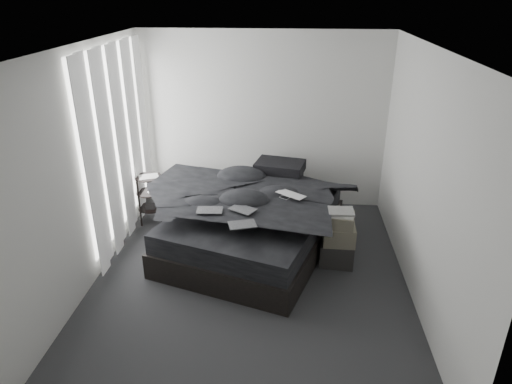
# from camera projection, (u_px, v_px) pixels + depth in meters

# --- Properties ---
(floor) EXTENTS (3.60, 4.20, 0.01)m
(floor) POSITION_uv_depth(u_px,v_px,m) (251.00, 278.00, 5.34)
(floor) COLOR #2C2C2E
(floor) RESTS_ON ground
(ceiling) EXTENTS (3.60, 4.20, 0.01)m
(ceiling) POSITION_uv_depth(u_px,v_px,m) (249.00, 48.00, 4.27)
(ceiling) COLOR white
(ceiling) RESTS_ON ground
(wall_back) EXTENTS (3.60, 0.01, 2.60)m
(wall_back) POSITION_uv_depth(u_px,v_px,m) (263.00, 122.00, 6.71)
(wall_back) COLOR silver
(wall_back) RESTS_ON ground
(wall_front) EXTENTS (3.60, 0.01, 2.60)m
(wall_front) POSITION_uv_depth(u_px,v_px,m) (219.00, 301.00, 2.90)
(wall_front) COLOR silver
(wall_front) RESTS_ON ground
(wall_left) EXTENTS (0.01, 4.20, 2.60)m
(wall_left) POSITION_uv_depth(u_px,v_px,m) (85.00, 171.00, 4.94)
(wall_left) COLOR silver
(wall_left) RESTS_ON ground
(wall_right) EXTENTS (0.01, 4.20, 2.60)m
(wall_right) POSITION_uv_depth(u_px,v_px,m) (424.00, 181.00, 4.68)
(wall_right) COLOR silver
(wall_right) RESTS_ON ground
(window_left) EXTENTS (0.02, 2.00, 2.30)m
(window_left) POSITION_uv_depth(u_px,v_px,m) (116.00, 141.00, 5.73)
(window_left) COLOR white
(window_left) RESTS_ON wall_left
(curtain_left) EXTENTS (0.06, 2.12, 2.48)m
(curtain_left) POSITION_uv_depth(u_px,v_px,m) (120.00, 146.00, 5.76)
(curtain_left) COLOR white
(curtain_left) RESTS_ON wall_left
(bed) EXTENTS (2.42, 2.79, 0.32)m
(bed) POSITION_uv_depth(u_px,v_px,m) (254.00, 235.00, 5.94)
(bed) COLOR black
(bed) RESTS_ON floor
(mattress) EXTENTS (2.34, 2.70, 0.25)m
(mattress) POSITION_uv_depth(u_px,v_px,m) (254.00, 216.00, 5.82)
(mattress) COLOR black
(mattress) RESTS_ON bed
(duvet) EXTENTS (2.27, 2.45, 0.27)m
(duvet) POSITION_uv_depth(u_px,v_px,m) (252.00, 199.00, 5.67)
(duvet) COLOR black
(duvet) RESTS_ON mattress
(pillow_lower) EXTENTS (0.82, 0.68, 0.16)m
(pillow_lower) POSITION_uv_depth(u_px,v_px,m) (275.00, 176.00, 6.52)
(pillow_lower) COLOR black
(pillow_lower) RESTS_ON mattress
(pillow_upper) EXTENTS (0.74, 0.59, 0.15)m
(pillow_upper) POSITION_uv_depth(u_px,v_px,m) (280.00, 167.00, 6.41)
(pillow_upper) COLOR black
(pillow_upper) RESTS_ON pillow_lower
(laptop) EXTENTS (0.45, 0.42, 0.03)m
(laptop) POSITION_uv_depth(u_px,v_px,m) (288.00, 190.00, 5.55)
(laptop) COLOR silver
(laptop) RESTS_ON duvet
(comic_a) EXTENTS (0.31, 0.21, 0.01)m
(comic_a) POSITION_uv_depth(u_px,v_px,m) (209.00, 204.00, 5.23)
(comic_a) COLOR black
(comic_a) RESTS_ON duvet
(comic_b) EXTENTS (0.35, 0.32, 0.01)m
(comic_b) POSITION_uv_depth(u_px,v_px,m) (243.00, 202.00, 5.25)
(comic_b) COLOR black
(comic_b) RESTS_ON duvet
(comic_c) EXTENTS (0.34, 0.27, 0.01)m
(comic_c) POSITION_uv_depth(u_px,v_px,m) (242.00, 216.00, 4.91)
(comic_c) COLOR black
(comic_c) RESTS_ON duvet
(side_stand) EXTENTS (0.45, 0.45, 0.69)m
(side_stand) POSITION_uv_depth(u_px,v_px,m) (150.00, 199.00, 6.52)
(side_stand) COLOR black
(side_stand) RESTS_ON floor
(papers) EXTENTS (0.32, 0.29, 0.01)m
(papers) POSITION_uv_depth(u_px,v_px,m) (149.00, 177.00, 6.37)
(papers) COLOR white
(papers) RESTS_ON side_stand
(floor_books) EXTENTS (0.18, 0.23, 0.14)m
(floor_books) POSITION_uv_depth(u_px,v_px,m) (184.00, 242.00, 5.95)
(floor_books) COLOR black
(floor_books) RESTS_ON floor
(box_lower) EXTENTS (0.43, 0.35, 0.30)m
(box_lower) POSITION_uv_depth(u_px,v_px,m) (337.00, 253.00, 5.57)
(box_lower) COLOR black
(box_lower) RESTS_ON floor
(box_mid) EXTENTS (0.38, 0.30, 0.23)m
(box_mid) POSITION_uv_depth(u_px,v_px,m) (339.00, 235.00, 5.45)
(box_mid) COLOR #5D594A
(box_mid) RESTS_ON box_lower
(box_upper) EXTENTS (0.39, 0.33, 0.16)m
(box_upper) POSITION_uv_depth(u_px,v_px,m) (339.00, 220.00, 5.39)
(box_upper) COLOR #5D594A
(box_upper) RESTS_ON box_mid
(art_book_white) EXTENTS (0.33, 0.27, 0.03)m
(art_book_white) POSITION_uv_depth(u_px,v_px,m) (340.00, 213.00, 5.35)
(art_book_white) COLOR silver
(art_book_white) RESTS_ON box_upper
(art_book_snake) EXTENTS (0.30, 0.24, 0.03)m
(art_book_snake) POSITION_uv_depth(u_px,v_px,m) (341.00, 211.00, 5.32)
(art_book_snake) COLOR silver
(art_book_snake) RESTS_ON art_book_white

